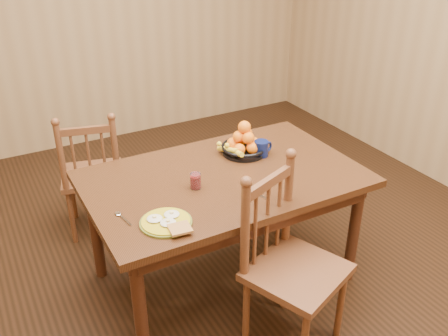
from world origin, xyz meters
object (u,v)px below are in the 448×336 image
chair_far (92,175)px  fruit_bowl (243,144)px  dining_table (224,188)px  coffee_mug (262,148)px  breakfast_plate (167,222)px  chair_near (290,265)px

chair_far → fruit_bowl: bearing=152.8°
dining_table → coffee_mug: (0.33, 0.12, 0.14)m
dining_table → coffee_mug: coffee_mug is taller
chair_far → coffee_mug: 1.25m
dining_table → coffee_mug: bearing=19.1°
breakfast_plate → coffee_mug: bearing=26.8°
breakfast_plate → dining_table: bearing=31.6°
chair_far → chair_near: size_ratio=0.92×
chair_near → coffee_mug: chair_near is taller
chair_near → coffee_mug: size_ratio=7.67×
coffee_mug → breakfast_plate: bearing=-153.2°
breakfast_plate → coffee_mug: size_ratio=2.20×
dining_table → fruit_bowl: 0.35m
dining_table → chair_far: chair_far is taller
chair_near → fruit_bowl: 0.89m
chair_far → breakfast_plate: (0.07, -1.22, 0.31)m
dining_table → coffee_mug: size_ratio=12.01×
dining_table → chair_far: size_ratio=1.70×
coffee_mug → fruit_bowl: 0.12m
breakfast_plate → fruit_bowl: (0.74, 0.50, 0.05)m
chair_near → fruit_bowl: bearing=55.0°
breakfast_plate → chair_far: bearing=93.3°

